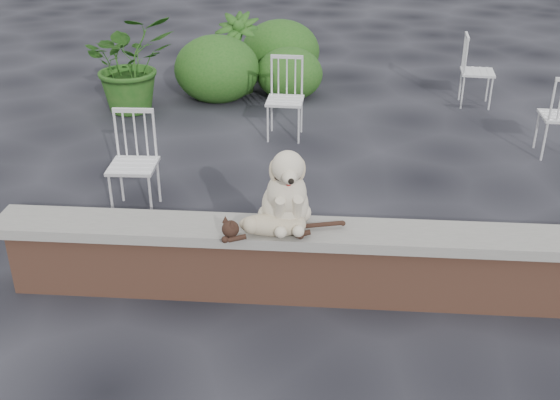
# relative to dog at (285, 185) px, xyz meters

# --- Properties ---
(ground) EXTENTS (60.00, 60.00, 0.00)m
(ground) POSITION_rel_dog_xyz_m (0.95, -0.04, -0.90)
(ground) COLOR black
(ground) RESTS_ON ground
(brick_wall) EXTENTS (6.00, 0.30, 0.50)m
(brick_wall) POSITION_rel_dog_xyz_m (0.95, -0.04, -0.65)
(brick_wall) COLOR brown
(brick_wall) RESTS_ON ground
(capstone) EXTENTS (6.20, 0.40, 0.08)m
(capstone) POSITION_rel_dog_xyz_m (0.95, -0.04, -0.36)
(capstone) COLOR slate
(capstone) RESTS_ON brick_wall
(dog) EXTENTS (0.52, 0.63, 0.65)m
(dog) POSITION_rel_dog_xyz_m (0.00, 0.00, 0.00)
(dog) COLOR beige
(dog) RESTS_ON capstone
(cat) EXTENTS (1.08, 0.45, 0.18)m
(cat) POSITION_rel_dog_xyz_m (-0.08, -0.15, -0.23)
(cat) COLOR tan
(cat) RESTS_ON capstone
(chair_a) EXTENTS (0.58, 0.58, 0.94)m
(chair_a) POSITION_rel_dog_xyz_m (-1.49, 1.23, -0.43)
(chair_a) COLOR white
(chair_a) RESTS_ON ground
(chair_e) EXTENTS (0.61, 0.61, 0.94)m
(chair_e) POSITION_rel_dog_xyz_m (2.23, 4.59, -0.43)
(chair_e) COLOR white
(chair_e) RESTS_ON ground
(chair_b) EXTENTS (0.58, 0.58, 0.94)m
(chair_b) POSITION_rel_dog_xyz_m (-0.23, 3.21, -0.43)
(chair_b) COLOR white
(chair_b) RESTS_ON ground
(potted_plant_a) EXTENTS (1.48, 1.42, 1.27)m
(potted_plant_a) POSITION_rel_dog_xyz_m (-2.29, 4.04, -0.27)
(potted_plant_a) COLOR #1D5016
(potted_plant_a) RESTS_ON ground
(potted_plant_b) EXTENTS (0.68, 0.68, 1.09)m
(potted_plant_b) POSITION_rel_dog_xyz_m (-1.02, 4.93, -0.36)
(potted_plant_b) COLOR #1D5016
(potted_plant_b) RESTS_ON ground
(shrubbery) EXTENTS (2.02, 2.11, 0.92)m
(shrubbery) POSITION_rel_dog_xyz_m (-0.75, 5.05, -0.51)
(shrubbery) COLOR #1D5016
(shrubbery) RESTS_ON ground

